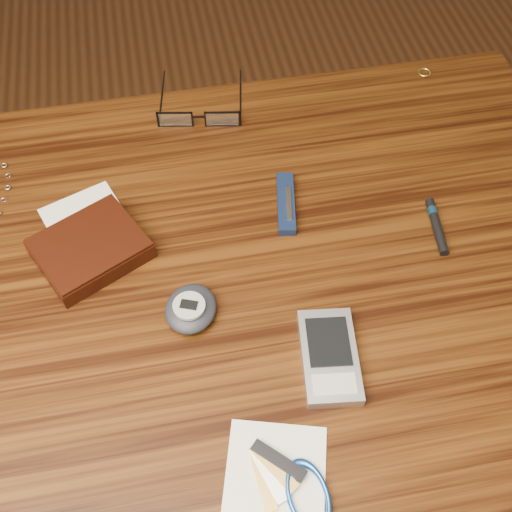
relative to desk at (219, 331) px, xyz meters
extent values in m
plane|color=#472814|center=(0.00, 0.00, -0.65)|extent=(3.80, 3.80, 0.00)
cube|color=#391D09|center=(0.00, 0.00, 0.08)|extent=(1.00, 0.70, 0.03)
cylinder|color=#4C2814|center=(0.45, 0.30, -0.29)|extent=(0.05, 0.05, 0.71)
cube|color=black|center=(-0.14, 0.07, 0.11)|extent=(0.15, 0.14, 0.02)
cube|color=black|center=(-0.14, 0.07, 0.13)|extent=(0.15, 0.14, 0.00)
cube|color=silver|center=(-0.15, 0.15, 0.10)|extent=(0.11, 0.08, 0.00)
cube|color=black|center=(-0.01, 0.28, 0.12)|extent=(0.05, 0.01, 0.03)
cube|color=white|center=(-0.01, 0.28, 0.12)|extent=(0.04, 0.01, 0.02)
cylinder|color=black|center=(-0.03, 0.34, 0.10)|extent=(0.02, 0.12, 0.00)
cube|color=black|center=(0.05, 0.26, 0.12)|extent=(0.05, 0.01, 0.03)
cube|color=white|center=(0.05, 0.26, 0.12)|extent=(0.04, 0.01, 0.02)
cylinder|color=black|center=(0.09, 0.32, 0.10)|extent=(0.02, 0.12, 0.00)
cube|color=black|center=(0.02, 0.27, 0.12)|extent=(0.02, 0.00, 0.00)
torus|color=#DACA5C|center=(0.37, 0.32, 0.10)|extent=(0.02, 0.02, 0.00)
torus|color=silver|center=(-0.24, 0.18, 0.10)|extent=(0.01, 0.00, 0.01)
torus|color=silver|center=(-0.24, 0.20, 0.10)|extent=(0.01, 0.01, 0.00)
torus|color=silver|center=(-0.24, 0.22, 0.10)|extent=(0.01, 0.00, 0.01)
torus|color=silver|center=(-0.25, 0.24, 0.10)|extent=(0.01, 0.01, 0.00)
cube|color=#A8A9AD|center=(0.11, -0.11, 0.11)|extent=(0.07, 0.12, 0.01)
cube|color=black|center=(0.11, -0.10, 0.12)|extent=(0.05, 0.06, 0.00)
cube|color=#A3A7AB|center=(0.10, -0.15, 0.12)|extent=(0.05, 0.03, 0.00)
ellipsoid|color=black|center=(-0.03, -0.03, 0.11)|extent=(0.08, 0.08, 0.02)
cylinder|color=gray|center=(-0.03, -0.03, 0.13)|extent=(0.04, 0.04, 0.00)
cube|color=black|center=(-0.03, -0.03, 0.13)|extent=(0.02, 0.02, 0.00)
cube|color=white|center=(0.02, -0.22, 0.10)|extent=(0.12, 0.13, 0.00)
torus|color=#1B55B4|center=(0.05, -0.25, 0.11)|extent=(0.06, 0.06, 0.01)
cube|color=olive|center=(0.01, -0.23, 0.10)|extent=(0.02, 0.06, 0.00)
cube|color=silver|center=(0.02, -0.22, 0.11)|extent=(0.03, 0.06, 0.00)
cube|color=olive|center=(0.02, -0.22, 0.11)|extent=(0.04, 0.06, 0.00)
cube|color=black|center=(0.03, -0.21, 0.11)|extent=(0.05, 0.05, 0.00)
cube|color=#0D1833|center=(0.11, 0.10, 0.11)|extent=(0.04, 0.10, 0.01)
cube|color=#BBBCC0|center=(0.11, 0.10, 0.11)|extent=(0.02, 0.05, 0.00)
cylinder|color=black|center=(0.28, 0.03, 0.11)|extent=(0.02, 0.08, 0.01)
cylinder|color=#1F5D96|center=(0.28, 0.06, 0.11)|extent=(0.01, 0.01, 0.01)
camera|label=1|loc=(-0.03, -0.40, 0.73)|focal=45.00mm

